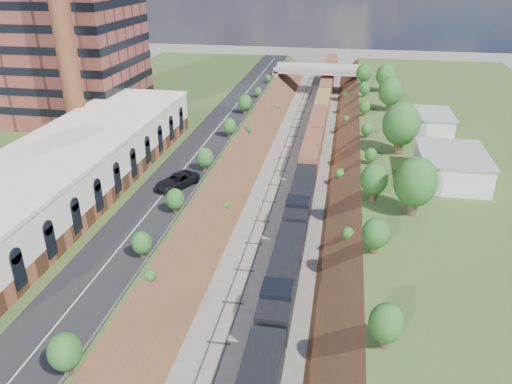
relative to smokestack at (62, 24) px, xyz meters
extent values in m
cube|color=#405925|center=(3.00, 4.00, -22.50)|extent=(44.00, 180.00, 5.00)
cube|color=#405925|center=(69.00, 4.00, -22.50)|extent=(44.00, 180.00, 5.00)
cube|color=brown|center=(25.00, 4.00, -25.00)|extent=(10.00, 180.00, 10.00)
cube|color=brown|center=(47.00, 4.00, -25.00)|extent=(10.00, 180.00, 10.00)
cube|color=gray|center=(33.40, 4.00, -24.91)|extent=(1.58, 180.00, 0.18)
cube|color=gray|center=(38.60, 4.00, -24.91)|extent=(1.58, 180.00, 0.18)
cube|color=black|center=(20.50, 4.00, -19.95)|extent=(8.00, 180.00, 0.10)
cube|color=#99999E|center=(24.60, 4.00, -19.45)|extent=(0.06, 171.00, 0.30)
cube|color=brown|center=(8.00, -18.00, -18.90)|extent=(14.00, 62.00, 2.20)
cube|color=beige|center=(8.00, -18.00, -15.65)|extent=(14.00, 62.00, 4.30)
cube|color=beige|center=(8.00, -18.00, -13.25)|extent=(14.30, 62.30, 0.50)
cube|color=brown|center=(-8.00, 16.00, 2.00)|extent=(22.00, 22.00, 44.00)
cylinder|color=brown|center=(0.00, 0.00, 0.00)|extent=(3.20, 3.20, 40.00)
cube|color=gray|center=(24.50, 66.00, -21.90)|extent=(1.50, 8.00, 6.20)
cube|color=gray|center=(47.50, 66.00, -21.90)|extent=(1.50, 8.00, 6.20)
cube|color=gray|center=(36.00, 66.00, -18.80)|extent=(24.00, 8.00, 1.00)
cube|color=gray|center=(36.00, 62.00, -18.00)|extent=(24.00, 0.30, 0.80)
cube|color=gray|center=(36.00, 70.00, -18.00)|extent=(24.00, 0.30, 0.80)
cube|color=silver|center=(59.50, -4.00, -18.00)|extent=(9.00, 12.00, 4.00)
cube|color=silver|center=(59.00, 18.00, -18.20)|extent=(8.00, 10.00, 3.60)
cylinder|color=#473323|center=(53.00, -16.00, -18.69)|extent=(1.30, 1.30, 2.62)
ellipsoid|color=#21521D|center=(53.00, -16.00, -15.54)|extent=(5.25, 5.25, 6.30)
cylinder|color=#473323|center=(24.20, -36.00, -19.39)|extent=(0.66, 0.66, 1.22)
ellipsoid|color=#21521D|center=(24.20, -36.00, -17.92)|extent=(2.45, 2.45, 2.94)
cube|color=black|center=(38.60, -28.44, -22.53)|extent=(3.18, 19.06, 3.15)
cube|color=black|center=(38.60, -8.39, -22.53)|extent=(3.18, 19.06, 3.15)
cube|color=brown|center=(38.60, 52.79, -22.19)|extent=(3.18, 101.29, 3.81)
imported|color=black|center=(21.63, -13.49, -18.95)|extent=(5.69, 7.49, 1.89)
camera|label=1|loc=(43.76, -73.99, 8.96)|focal=35.00mm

